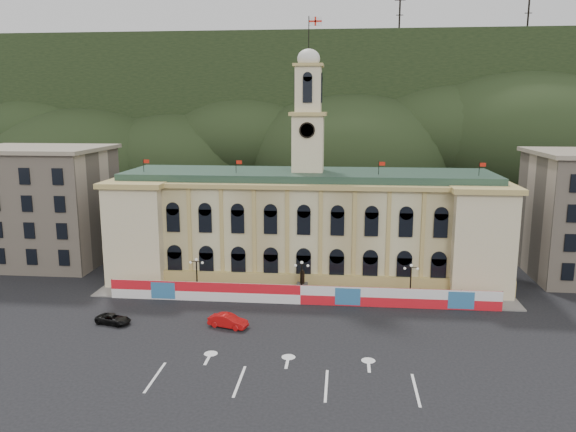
# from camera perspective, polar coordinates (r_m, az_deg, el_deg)

# --- Properties ---
(ground) EXTENTS (260.00, 260.00, 0.00)m
(ground) POSITION_cam_1_polar(r_m,az_deg,el_deg) (58.86, 0.10, -13.93)
(ground) COLOR black
(ground) RESTS_ON ground
(lane_markings) EXTENTS (26.00, 10.00, 0.02)m
(lane_markings) POSITION_cam_1_polar(r_m,az_deg,el_deg) (54.40, -0.44, -16.15)
(lane_markings) COLOR white
(lane_markings) RESTS_ON ground
(hill_ridge) EXTENTS (230.00, 80.00, 64.00)m
(hill_ridge) POSITION_cam_1_polar(r_m,az_deg,el_deg) (175.22, 4.07, 9.33)
(hill_ridge) COLOR black
(hill_ridge) RESTS_ON ground
(city_hall) EXTENTS (56.20, 17.60, 37.10)m
(city_hall) POSITION_cam_1_polar(r_m,az_deg,el_deg) (82.65, 1.97, -0.80)
(city_hall) COLOR beige
(city_hall) RESTS_ON ground
(side_building_left) EXTENTS (21.00, 17.00, 18.60)m
(side_building_left) POSITION_cam_1_polar(r_m,az_deg,el_deg) (98.10, -23.82, 1.03)
(side_building_left) COLOR tan
(side_building_left) RESTS_ON ground
(hoarding_fence) EXTENTS (50.00, 0.44, 2.50)m
(hoarding_fence) POSITION_cam_1_polar(r_m,az_deg,el_deg) (72.32, 1.32, -7.99)
(hoarding_fence) COLOR red
(hoarding_fence) RESTS_ON ground
(pavement) EXTENTS (56.00, 5.50, 0.16)m
(pavement) POSITION_cam_1_polar(r_m,az_deg,el_deg) (75.23, 1.43, -8.16)
(pavement) COLOR slate
(pavement) RESTS_ON ground
(statue) EXTENTS (1.40, 1.40, 3.72)m
(statue) POSITION_cam_1_polar(r_m,az_deg,el_deg) (75.11, 1.45, -7.30)
(statue) COLOR #595651
(statue) RESTS_ON ground
(lamp_left) EXTENTS (1.96, 0.44, 5.15)m
(lamp_left) POSITION_cam_1_polar(r_m,az_deg,el_deg) (75.87, -9.26, -5.76)
(lamp_left) COLOR black
(lamp_left) RESTS_ON ground
(lamp_center) EXTENTS (1.96, 0.44, 5.15)m
(lamp_center) POSITION_cam_1_polar(r_m,az_deg,el_deg) (73.58, 1.40, -6.15)
(lamp_center) COLOR black
(lamp_center) RESTS_ON ground
(lamp_right) EXTENTS (1.96, 0.44, 5.15)m
(lamp_right) POSITION_cam_1_polar(r_m,az_deg,el_deg) (73.92, 12.35, -6.33)
(lamp_right) COLOR black
(lamp_right) RESTS_ON ground
(red_sedan) EXTENTS (4.06, 5.45, 1.51)m
(red_sedan) POSITION_cam_1_polar(r_m,az_deg,el_deg) (65.63, -6.11, -10.55)
(red_sedan) COLOR #BC0D0D
(red_sedan) RESTS_ON ground
(black_suv) EXTENTS (3.88, 5.08, 1.16)m
(black_suv) POSITION_cam_1_polar(r_m,az_deg,el_deg) (69.32, -17.33, -9.97)
(black_suv) COLOR black
(black_suv) RESTS_ON ground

